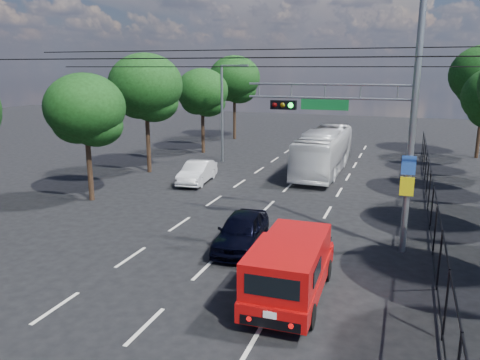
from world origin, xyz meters
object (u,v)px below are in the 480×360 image
at_px(signal_mast, 378,113).
at_px(white_bus, 324,151).
at_px(red_pickup, 291,267).
at_px(white_van, 197,172).
at_px(navy_hatchback, 242,231).

distance_m(signal_mast, white_bus, 14.09).
relative_size(red_pickup, white_van, 1.33).
bearing_deg(red_pickup, white_van, 125.33).
relative_size(signal_mast, red_pickup, 1.79).
distance_m(signal_mast, white_van, 13.84).
distance_m(signal_mast, navy_hatchback, 6.77).
bearing_deg(white_bus, white_van, -140.10).
relative_size(red_pickup, white_bus, 0.52).
bearing_deg(signal_mast, red_pickup, -110.80).
bearing_deg(navy_hatchback, red_pickup, -56.00).
bearing_deg(signal_mast, white_bus, 107.43).
xyz_separation_m(white_bus, white_van, (-6.72, -5.57, -0.77)).
bearing_deg(signal_mast, white_van, 145.67).
relative_size(signal_mast, white_van, 2.39).
bearing_deg(signal_mast, navy_hatchback, -160.08).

